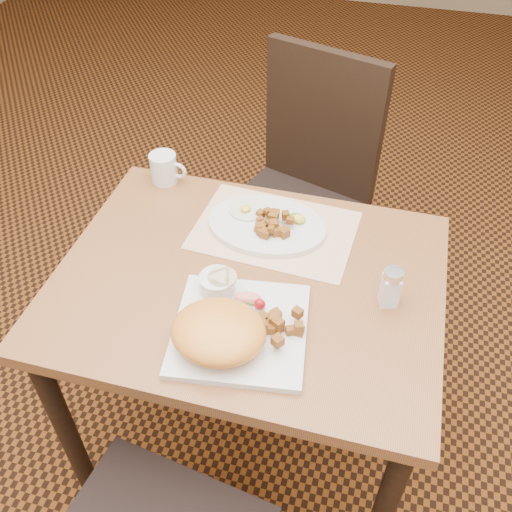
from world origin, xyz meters
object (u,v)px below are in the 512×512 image
object	(u,v)px
table	(248,309)
plate_oval	(267,225)
chair_far	(303,183)
coffee_mug	(164,168)
salt_shaker	(391,287)
plate_square	(240,330)

from	to	relation	value
table	plate_oval	world-z (taller)	plate_oval
table	chair_far	world-z (taller)	chair_far
table	chair_far	bearing A→B (deg)	89.73
plate_oval	coffee_mug	bearing A→B (deg)	158.74
coffee_mug	salt_shaker	bearing A→B (deg)	-25.08
chair_far	coffee_mug	size ratio (longest dim) A/B	9.04
plate_oval	plate_square	bearing A→B (deg)	-85.14
chair_far	plate_square	xyz separation A→B (m)	(0.02, -0.84, 0.22)
chair_far	table	bearing A→B (deg)	107.55
table	salt_shaker	distance (m)	0.36
chair_far	plate_square	world-z (taller)	chair_far
table	plate_oval	size ratio (longest dim) A/B	2.96
table	coffee_mug	world-z (taller)	coffee_mug
plate_oval	salt_shaker	world-z (taller)	salt_shaker
chair_far	coffee_mug	world-z (taller)	chair_far
plate_square	coffee_mug	size ratio (longest dim) A/B	2.61
chair_far	plate_square	distance (m)	0.87
table	plate_oval	bearing A→B (deg)	90.35
plate_square	salt_shaker	bearing A→B (deg)	29.37
chair_far	plate_oval	distance (m)	0.55
plate_oval	coffee_mug	xyz separation A→B (m)	(-0.33, 0.13, 0.03)
table	plate_square	distance (m)	0.20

